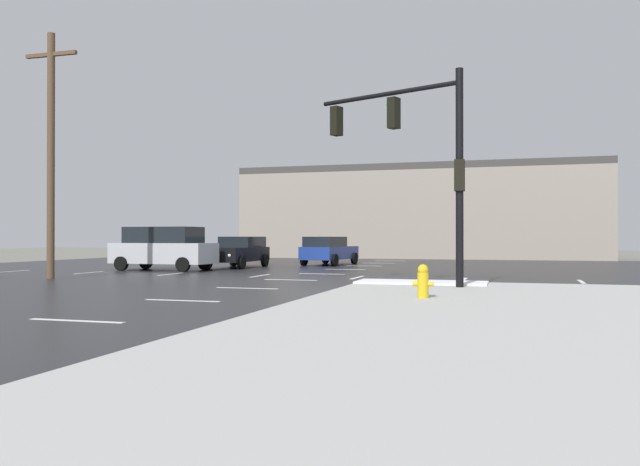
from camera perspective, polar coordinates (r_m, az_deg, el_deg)
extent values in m
plane|color=slate|center=(25.45, -1.11, -3.91)|extent=(120.00, 120.00, 0.00)
cube|color=#232326|center=(25.45, -1.11, -3.88)|extent=(44.00, 44.00, 0.02)
cube|color=white|center=(20.43, 8.90, -4.29)|extent=(4.00, 1.60, 0.06)
cube|color=silver|center=(12.89, -20.59, -7.23)|extent=(2.00, 0.15, 0.01)
cube|color=silver|center=(16.24, -11.98, -5.82)|extent=(2.00, 0.15, 0.01)
cube|color=silver|center=(19.83, -6.42, -4.84)|extent=(2.00, 0.15, 0.01)
cube|color=silver|center=(23.56, -2.60, -4.13)|extent=(2.00, 0.15, 0.01)
cube|color=silver|center=(27.36, 0.17, -3.61)|extent=(2.00, 0.15, 0.01)
cube|color=silver|center=(31.21, 2.25, -3.21)|extent=(2.00, 0.15, 0.01)
cube|color=silver|center=(35.09, 3.88, -2.90)|extent=(2.00, 0.15, 0.01)
cube|color=silver|center=(39.00, 5.17, -2.64)|extent=(2.00, 0.15, 0.01)
cube|color=silver|center=(42.93, 6.24, -2.44)|extent=(2.00, 0.15, 0.01)
cube|color=silver|center=(32.57, -25.32, -3.06)|extent=(0.15, 2.00, 0.01)
cube|color=silver|center=(30.04, -19.63, -3.30)|extent=(0.15, 2.00, 0.01)
cube|color=silver|center=(27.87, -12.97, -3.54)|extent=(0.15, 2.00, 0.01)
cube|color=silver|center=(26.13, -5.30, -3.76)|extent=(0.15, 2.00, 0.01)
cube|color=silver|center=(24.92, 3.28, -3.93)|extent=(0.15, 2.00, 0.01)
cube|color=silver|center=(24.31, 12.52, -4.01)|extent=(0.15, 2.00, 0.01)
cube|color=silver|center=(24.35, 21.97, -3.98)|extent=(0.15, 2.00, 0.01)
cube|color=silver|center=(20.69, 4.77, -4.65)|extent=(0.45, 7.00, 0.01)
cylinder|color=black|center=(19.05, 12.16, 4.78)|extent=(0.22, 0.22, 6.28)
cylinder|color=black|center=(20.68, 5.91, 12.05)|extent=(4.61, 1.97, 0.14)
cube|color=black|center=(20.42, 6.50, 10.42)|extent=(0.39, 0.44, 0.95)
sphere|color=#19D833|center=(20.56, 6.11, 11.15)|extent=(0.20, 0.20, 0.20)
cube|color=black|center=(21.66, 1.47, 9.79)|extent=(0.39, 0.44, 0.95)
sphere|color=#19D833|center=(21.81, 1.12, 10.48)|extent=(0.20, 0.20, 0.20)
cube|color=black|center=(19.06, 12.16, 4.97)|extent=(0.28, 0.36, 0.90)
cylinder|color=gold|center=(15.45, 9.03, -4.55)|extent=(0.26, 0.26, 0.60)
sphere|color=gold|center=(15.43, 9.03, -3.18)|extent=(0.25, 0.25, 0.25)
cylinder|color=gold|center=(15.47, 8.37, -4.44)|extent=(0.12, 0.11, 0.11)
cylinder|color=gold|center=(15.43, 9.70, -4.45)|extent=(0.12, 0.11, 0.11)
cube|color=gray|center=(50.30, 8.83, 1.48)|extent=(26.66, 8.00, 6.39)
cube|color=#3F3D3A|center=(50.53, 8.82, 5.39)|extent=(26.66, 8.00, 0.50)
cube|color=navy|center=(36.39, 0.87, -1.74)|extent=(2.30, 4.68, 0.70)
cube|color=black|center=(35.76, 0.46, -0.77)|extent=(1.93, 2.65, 0.55)
cylinder|color=black|center=(38.16, 0.49, -2.20)|extent=(0.29, 0.68, 0.66)
cylinder|color=black|center=(37.50, 3.03, -2.24)|extent=(0.29, 0.68, 0.66)
cylinder|color=black|center=(35.36, -1.42, -2.35)|extent=(0.29, 0.68, 0.66)
cylinder|color=black|center=(34.65, 1.29, -2.39)|extent=(0.29, 0.68, 0.66)
sphere|color=white|center=(38.65, 1.32, -1.66)|extent=(0.18, 0.18, 0.18)
sphere|color=white|center=(38.23, 2.92, -1.68)|extent=(0.18, 0.18, 0.18)
cube|color=black|center=(33.41, -7.27, -1.86)|extent=(1.80, 4.50, 0.70)
cube|color=black|center=(34.02, -6.81, -0.78)|extent=(1.66, 2.48, 0.55)
cylinder|color=black|center=(31.66, -6.90, -2.58)|extent=(0.22, 0.66, 0.66)
cylinder|color=black|center=(32.42, -9.82, -2.52)|extent=(0.22, 0.66, 0.66)
cylinder|color=black|center=(34.49, -4.87, -2.40)|extent=(0.22, 0.66, 0.66)
cylinder|color=black|center=(35.18, -7.61, -2.36)|extent=(0.22, 0.66, 0.66)
sphere|color=white|center=(31.17, -7.94, -1.97)|extent=(0.18, 0.18, 0.18)
sphere|color=white|center=(31.66, -9.84, -1.94)|extent=(0.18, 0.18, 0.18)
cube|color=#B7BABF|center=(31.20, -13.58, -1.73)|extent=(4.89, 2.17, 0.95)
cube|color=black|center=(31.19, -13.58, -0.17)|extent=(3.44, 1.95, 0.75)
cylinder|color=black|center=(31.34, -17.06, -2.59)|extent=(0.67, 0.25, 0.66)
cylinder|color=black|center=(32.93, -15.05, -2.48)|extent=(0.67, 0.25, 0.66)
cylinder|color=black|center=(29.52, -11.95, -2.73)|extent=(0.67, 0.25, 0.66)
cylinder|color=black|center=(31.20, -10.09, -2.61)|extent=(0.67, 0.25, 0.66)
sphere|color=white|center=(32.03, -17.72, -1.69)|extent=(0.18, 0.18, 0.18)
sphere|color=white|center=(33.04, -16.42, -1.65)|extent=(0.18, 0.18, 0.18)
cylinder|color=brown|center=(26.40, -22.56, 6.26)|extent=(0.28, 0.28, 9.21)
cube|color=brown|center=(27.10, -22.54, 14.28)|extent=(2.20, 0.14, 0.14)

